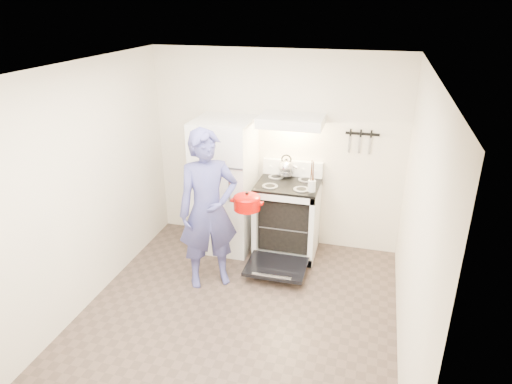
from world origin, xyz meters
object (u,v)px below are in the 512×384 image
(dutch_oven, at_px, (247,203))
(refrigerator, at_px, (225,185))
(stove_body, at_px, (287,219))
(person, at_px, (208,210))
(tea_kettle, at_px, (286,166))

(dutch_oven, bearing_deg, refrigerator, 127.31)
(stove_body, height_order, dutch_oven, dutch_oven)
(stove_body, bearing_deg, person, -128.19)
(tea_kettle, bearing_deg, refrigerator, -162.62)
(stove_body, xyz_separation_m, tea_kettle, (-0.07, 0.21, 0.64))
(person, bearing_deg, stove_body, 20.25)
(stove_body, bearing_deg, dutch_oven, -117.97)
(refrigerator, xyz_separation_m, person, (0.11, -0.87, 0.06))
(stove_body, height_order, person, person)
(refrigerator, bearing_deg, stove_body, 1.77)
(stove_body, xyz_separation_m, person, (-0.70, -0.90, 0.45))
(tea_kettle, height_order, dutch_oven, tea_kettle)
(stove_body, distance_m, person, 1.22)
(tea_kettle, bearing_deg, person, -119.89)
(refrigerator, relative_size, stove_body, 1.85)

